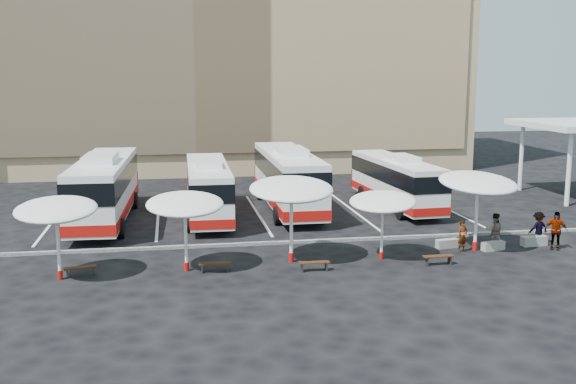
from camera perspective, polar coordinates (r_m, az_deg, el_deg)
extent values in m
plane|color=black|center=(33.46, -0.80, -4.65)|extent=(120.00, 120.00, 0.00)
cube|color=tan|center=(64.28, -5.49, 13.60)|extent=(42.00, 18.00, 25.00)
cube|color=tan|center=(55.20, -4.72, 13.68)|extent=(40.00, 0.30, 20.00)
cylinder|color=white|center=(46.75, 22.69, 1.79)|extent=(0.30, 0.30, 4.80)
cylinder|color=white|center=(51.86, 19.15, 2.76)|extent=(0.30, 0.30, 4.80)
cube|color=black|center=(33.92, -0.94, -4.32)|extent=(34.00, 0.25, 0.15)
cube|color=white|center=(41.43, -19.28, -2.34)|extent=(0.15, 12.00, 0.01)
cube|color=white|center=(40.86, -10.95, -2.12)|extent=(0.15, 12.00, 0.01)
cube|color=white|center=(41.17, -2.57, -1.85)|extent=(0.15, 12.00, 0.01)
cube|color=white|center=(42.34, 5.51, -1.55)|extent=(0.15, 12.00, 0.01)
cube|color=white|center=(44.29, 13.02, -1.25)|extent=(0.15, 12.00, 0.01)
cube|color=white|center=(40.07, -15.28, 0.43)|extent=(3.12, 12.66, 3.14)
cube|color=black|center=(39.97, -15.32, 1.32)|extent=(3.19, 12.72, 1.15)
cube|color=#A9110C|center=(40.27, -15.21, -1.18)|extent=(3.19, 12.72, 0.58)
cube|color=#A9110C|center=(46.35, -14.23, 0.77)|extent=(2.69, 0.32, 1.47)
cube|color=white|center=(38.79, -15.60, 2.77)|extent=(1.80, 3.21, 0.42)
cylinder|color=black|center=(44.09, -16.26, -0.76)|extent=(0.41, 1.06, 1.05)
cylinder|color=black|center=(43.77, -12.87, -0.69)|extent=(0.41, 1.06, 1.05)
cylinder|color=black|center=(36.51, -18.06, -3.06)|extent=(0.41, 1.06, 1.05)
cylinder|color=black|center=(36.12, -13.97, -3.00)|extent=(0.41, 1.06, 1.05)
cube|color=white|center=(40.13, -6.79, 0.39)|extent=(2.49, 11.12, 2.77)
cube|color=black|center=(40.04, -6.80, 1.17)|extent=(2.55, 11.18, 1.02)
cube|color=#A9110C|center=(40.32, -6.76, -1.03)|extent=(2.55, 11.18, 0.51)
cube|color=#A9110C|center=(45.71, -7.05, 0.69)|extent=(2.37, 0.22, 1.29)
cube|color=white|center=(38.99, -6.78, 2.44)|extent=(1.52, 2.80, 0.37)
cylinder|color=black|center=(43.53, -8.44, -0.68)|extent=(0.34, 0.93, 0.92)
cylinder|color=black|center=(43.60, -5.40, -0.60)|extent=(0.34, 0.93, 0.92)
cylinder|color=black|center=(36.74, -8.31, -2.68)|extent=(0.34, 0.93, 0.92)
cylinder|color=black|center=(36.83, -4.72, -2.57)|extent=(0.34, 0.93, 0.92)
cube|color=white|center=(42.08, -0.01, 1.25)|extent=(2.68, 12.60, 3.15)
cube|color=black|center=(41.99, -0.01, 2.10)|extent=(2.75, 12.66, 1.15)
cube|color=#A9110C|center=(42.28, -0.01, -0.30)|extent=(2.75, 12.66, 0.58)
cube|color=#A9110C|center=(48.35, -1.25, 1.46)|extent=(2.69, 0.22, 1.47)
cube|color=white|center=(40.82, 0.24, 3.50)|extent=(1.69, 3.15, 0.42)
cylinder|color=black|center=(45.73, -2.40, 0.02)|extent=(0.37, 1.05, 1.05)
cylinder|color=black|center=(46.12, 0.84, 0.11)|extent=(0.37, 1.05, 1.05)
cylinder|color=black|center=(38.08, -0.90, -2.02)|extent=(0.37, 1.05, 1.05)
cylinder|color=black|center=(38.56, 2.96, -1.88)|extent=(0.37, 1.05, 1.05)
cube|color=white|center=(43.38, 9.12, 0.99)|extent=(2.86, 10.88, 2.69)
cube|color=black|center=(43.30, 9.14, 1.70)|extent=(2.91, 10.94, 0.99)
cube|color=#A9110C|center=(43.55, 9.08, -0.29)|extent=(2.91, 10.94, 0.49)
cube|color=#A9110C|center=(48.45, 6.69, 1.19)|extent=(2.30, 0.31, 1.26)
cube|color=white|center=(42.35, 9.63, 2.84)|extent=(1.59, 2.77, 0.36)
cylinder|color=black|center=(46.09, 6.30, -0.05)|extent=(0.37, 0.91, 0.90)
cylinder|color=black|center=(46.88, 8.89, 0.06)|extent=(0.37, 0.91, 0.90)
cylinder|color=black|center=(39.93, 9.52, -1.70)|extent=(0.37, 0.91, 0.90)
cylinder|color=black|center=(40.84, 12.43, -1.54)|extent=(0.37, 0.91, 0.90)
cylinder|color=white|center=(29.49, -18.87, -4.29)|extent=(0.14, 0.14, 2.94)
cylinder|color=#A9110C|center=(29.82, -18.74, -6.66)|extent=(0.22, 0.22, 0.39)
ellipsoid|color=white|center=(29.16, -19.04, -1.40)|extent=(3.44, 3.48, 1.01)
cylinder|color=white|center=(29.44, -8.65, -3.89)|extent=(0.14, 0.14, 2.93)
cylinder|color=#A9110C|center=(29.77, -8.58, -6.26)|extent=(0.22, 0.22, 0.39)
ellipsoid|color=white|center=(29.12, -8.72, -1.00)|extent=(3.35, 3.39, 1.00)
cylinder|color=white|center=(30.42, 0.28, -2.93)|extent=(0.16, 0.16, 3.33)
cylinder|color=#A9110C|center=(30.77, 0.28, -5.55)|extent=(0.25, 0.25, 0.44)
ellipsoid|color=white|center=(30.08, 0.28, 0.26)|extent=(3.92, 3.97, 1.14)
cylinder|color=white|center=(31.24, 7.95, -3.29)|extent=(0.16, 0.16, 2.67)
cylinder|color=#A9110C|center=(31.53, 7.90, -5.34)|extent=(0.25, 0.25, 0.36)
ellipsoid|color=white|center=(30.95, 8.02, -0.80)|extent=(3.95, 3.98, 0.92)
cylinder|color=white|center=(33.65, 15.65, -2.08)|extent=(0.18, 0.18, 3.28)
cylinder|color=#A9110C|center=(33.97, 15.54, -4.42)|extent=(0.28, 0.28, 0.44)
ellipsoid|color=white|center=(33.35, 15.79, 0.77)|extent=(4.32, 4.36, 1.12)
cube|color=black|center=(29.97, -17.19, -6.12)|extent=(1.38, 0.62, 0.05)
cube|color=black|center=(30.00, -18.19, -6.57)|extent=(0.12, 0.34, 0.36)
cube|color=black|center=(30.07, -16.15, -6.42)|extent=(0.12, 0.34, 0.36)
cube|color=black|center=(29.39, -6.23, -6.02)|extent=(1.39, 0.42, 0.05)
cube|color=black|center=(29.44, -7.30, -6.44)|extent=(0.07, 0.35, 0.37)
cube|color=black|center=(29.46, -5.14, -6.38)|extent=(0.07, 0.35, 0.37)
cube|color=black|center=(29.38, 2.23, -5.98)|extent=(1.35, 0.37, 0.05)
cube|color=black|center=(29.34, 1.20, -6.42)|extent=(0.06, 0.34, 0.36)
cube|color=black|center=(29.55, 3.26, -6.31)|extent=(0.06, 0.34, 0.36)
cube|color=black|center=(31.03, 12.62, -5.32)|extent=(1.40, 0.41, 0.06)
cube|color=black|center=(30.87, 11.65, -5.78)|extent=(0.06, 0.35, 0.37)
cube|color=black|center=(31.31, 13.54, -5.63)|extent=(0.06, 0.35, 0.37)
cube|color=gray|center=(34.14, 13.32, -4.26)|extent=(1.19, 0.57, 0.43)
cube|color=gray|center=(34.24, 16.97, -4.39)|extent=(1.21, 0.60, 0.43)
cube|color=gray|center=(35.76, 20.10, -3.91)|extent=(1.33, 0.55, 0.49)
imported|color=black|center=(33.43, 14.55, -3.63)|extent=(0.65, 0.52, 1.55)
imported|color=black|center=(34.62, 17.14, -3.14)|extent=(1.04, 0.96, 1.72)
imported|color=black|center=(35.22, 21.71, -3.05)|extent=(1.18, 0.99, 1.89)
imported|color=black|center=(36.00, 20.42, -2.89)|extent=(1.13, 0.73, 1.65)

